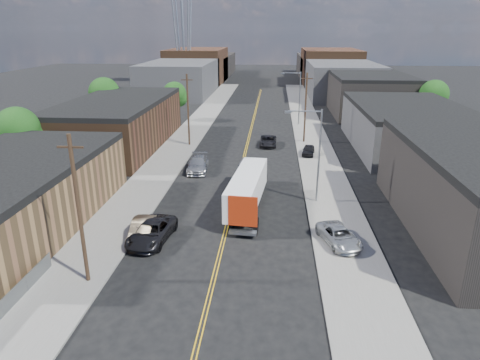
% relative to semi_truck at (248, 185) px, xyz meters
% --- Properties ---
extents(ground, '(260.00, 260.00, 0.00)m').
position_rel_semi_truck_xyz_m(ground, '(-1.50, 36.25, -2.02)').
color(ground, black).
rests_on(ground, ground).
extents(centerline, '(0.32, 120.00, 0.01)m').
position_rel_semi_truck_xyz_m(centerline, '(-1.50, 21.25, -2.02)').
color(centerline, gold).
rests_on(centerline, ground).
extents(sidewalk_left, '(5.00, 140.00, 0.15)m').
position_rel_semi_truck_xyz_m(sidewalk_left, '(-11.00, 21.25, -1.95)').
color(sidewalk_left, slate).
rests_on(sidewalk_left, ground).
extents(sidewalk_right, '(5.00, 140.00, 0.15)m').
position_rel_semi_truck_xyz_m(sidewalk_right, '(8.00, 21.25, -1.95)').
color(sidewalk_right, slate).
rests_on(sidewalk_right, ground).
extents(warehouse_tan, '(12.00, 22.00, 5.60)m').
position_rel_semi_truck_xyz_m(warehouse_tan, '(-19.50, -5.75, 0.78)').
color(warehouse_tan, olive).
rests_on(warehouse_tan, ground).
extents(warehouse_brown, '(12.00, 26.00, 6.60)m').
position_rel_semi_truck_xyz_m(warehouse_brown, '(-19.50, 20.25, 1.28)').
color(warehouse_brown, '#452C1B').
rests_on(warehouse_brown, ground).
extents(industrial_right_b, '(14.00, 24.00, 6.10)m').
position_rel_semi_truck_xyz_m(industrial_right_b, '(20.50, 22.25, 1.03)').
color(industrial_right_b, '#363639').
rests_on(industrial_right_b, ground).
extents(industrial_right_c, '(14.00, 22.00, 7.60)m').
position_rel_semi_truck_xyz_m(industrial_right_c, '(20.50, 48.25, 1.78)').
color(industrial_right_c, black).
rests_on(industrial_right_c, ground).
extents(skyline_left_a, '(16.00, 30.00, 8.00)m').
position_rel_semi_truck_xyz_m(skyline_left_a, '(-21.50, 71.25, 1.98)').
color(skyline_left_a, '#363639').
rests_on(skyline_left_a, ground).
extents(skyline_right_a, '(16.00, 30.00, 8.00)m').
position_rel_semi_truck_xyz_m(skyline_right_a, '(18.50, 71.25, 1.98)').
color(skyline_right_a, '#363639').
rests_on(skyline_right_a, ground).
extents(skyline_left_b, '(16.00, 26.00, 10.00)m').
position_rel_semi_truck_xyz_m(skyline_left_b, '(-21.50, 96.25, 2.98)').
color(skyline_left_b, '#452C1B').
rests_on(skyline_left_b, ground).
extents(skyline_right_b, '(16.00, 26.00, 10.00)m').
position_rel_semi_truck_xyz_m(skyline_right_b, '(18.50, 96.25, 2.98)').
color(skyline_right_b, '#452C1B').
rests_on(skyline_right_b, ground).
extents(skyline_left_c, '(16.00, 40.00, 7.00)m').
position_rel_semi_truck_xyz_m(skyline_left_c, '(-21.50, 116.25, 1.48)').
color(skyline_left_c, black).
rests_on(skyline_left_c, ground).
extents(skyline_right_c, '(16.00, 40.00, 7.00)m').
position_rel_semi_truck_xyz_m(skyline_right_c, '(18.50, 116.25, 1.48)').
color(skyline_right_c, black).
rests_on(skyline_right_c, ground).
extents(streetlight_near, '(3.39, 0.25, 9.00)m').
position_rel_semi_truck_xyz_m(streetlight_near, '(6.10, 1.25, 3.30)').
color(streetlight_near, gray).
rests_on(streetlight_near, ground).
extents(streetlight_far, '(3.39, 0.25, 9.00)m').
position_rel_semi_truck_xyz_m(streetlight_far, '(6.10, 36.25, 3.30)').
color(streetlight_far, gray).
rests_on(streetlight_far, ground).
extents(utility_pole_left_near, '(1.60, 0.26, 10.00)m').
position_rel_semi_truck_xyz_m(utility_pole_left_near, '(-9.70, -13.75, 3.11)').
color(utility_pole_left_near, black).
rests_on(utility_pole_left_near, ground).
extents(utility_pole_left_far, '(1.60, 0.26, 10.00)m').
position_rel_semi_truck_xyz_m(utility_pole_left_far, '(-9.70, 21.25, 3.11)').
color(utility_pole_left_far, black).
rests_on(utility_pole_left_far, ground).
extents(utility_pole_right, '(1.60, 0.26, 10.00)m').
position_rel_semi_truck_xyz_m(utility_pole_right, '(6.70, 24.25, 3.11)').
color(utility_pole_right, black).
rests_on(utility_pole_right, ground).
extents(tree_left_near, '(4.85, 4.76, 7.91)m').
position_rel_semi_truck_xyz_m(tree_left_near, '(-25.44, 6.25, 3.15)').
color(tree_left_near, black).
rests_on(tree_left_near, ground).
extents(tree_left_mid, '(5.10, 5.04, 8.37)m').
position_rel_semi_truck_xyz_m(tree_left_mid, '(-25.44, 31.25, 3.46)').
color(tree_left_mid, black).
rests_on(tree_left_mid, ground).
extents(tree_left_far, '(4.35, 4.20, 6.97)m').
position_rel_semi_truck_xyz_m(tree_left_far, '(-15.44, 38.25, 2.54)').
color(tree_left_far, black).
rests_on(tree_left_far, ground).
extents(tree_right_far, '(4.85, 4.76, 7.91)m').
position_rel_semi_truck_xyz_m(tree_right_far, '(28.56, 36.25, 3.15)').
color(tree_right_far, black).
rests_on(tree_right_far, ground).
extents(semi_truck, '(3.32, 13.81, 3.56)m').
position_rel_semi_truck_xyz_m(semi_truck, '(0.00, 0.00, 0.00)').
color(semi_truck, white).
rests_on(semi_truck, ground).
extents(car_left_b, '(2.11, 4.83, 1.54)m').
position_rel_semi_truck_xyz_m(car_left_b, '(-7.90, -7.46, -1.25)').
color(car_left_b, '#857257').
rests_on(car_left_b, ground).
extents(car_left_c, '(3.26, 5.96, 1.58)m').
position_rel_semi_truck_xyz_m(car_left_c, '(-7.07, -7.75, -1.23)').
color(car_left_c, black).
rests_on(car_left_c, ground).
extents(car_left_d, '(2.68, 5.74, 1.62)m').
position_rel_semi_truck_xyz_m(car_left_d, '(-6.50, 9.95, -1.21)').
color(car_left_d, '#9B9DA0').
rests_on(car_left_d, ground).
extents(car_right_lot_a, '(3.55, 5.19, 1.32)m').
position_rel_semi_truck_xyz_m(car_right_lot_a, '(7.45, -7.32, -1.22)').
color(car_right_lot_a, '#B3B6B8').
rests_on(car_right_lot_a, sidewalk_right).
extents(car_right_lot_c, '(2.04, 3.90, 1.27)m').
position_rel_semi_truck_xyz_m(car_right_lot_c, '(6.85, 17.27, -1.24)').
color(car_right_lot_c, black).
rests_on(car_right_lot_c, sidewalk_right).
extents(car_ahead_truck, '(2.34, 4.98, 1.37)m').
position_rel_semi_truck_xyz_m(car_ahead_truck, '(1.51, 22.00, -1.34)').
color(car_ahead_truck, black).
rests_on(car_ahead_truck, ground).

